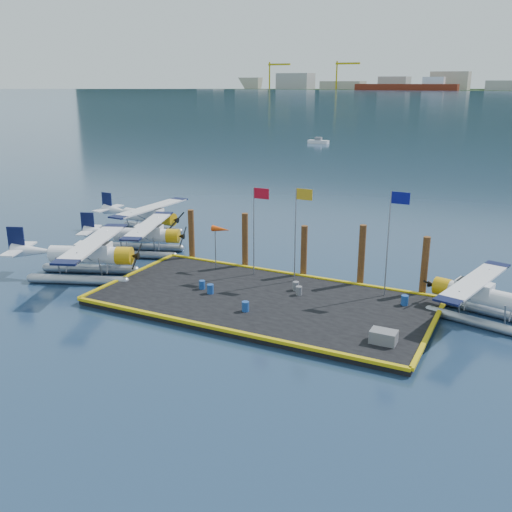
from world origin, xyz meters
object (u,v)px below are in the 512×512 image
Objects in this scene: drum_4 at (405,300)px; crate at (384,337)px; seaplane_c at (148,218)px; flagpole_blue at (392,229)px; windsock at (221,230)px; drum_5 at (296,286)px; piling_2 at (304,253)px; flagpole_red at (257,218)px; drum_2 at (299,291)px; drum_3 at (210,289)px; piling_0 at (191,236)px; piling_3 at (361,257)px; drum_1 at (245,306)px; drum_0 at (202,285)px; piling_4 at (424,268)px; seaplane_b at (145,237)px; seaplane_d at (479,298)px; flagpole_yellow at (298,221)px; seaplane_a at (89,257)px; piling_1 at (245,242)px.

crate reaches higher than drum_4.
flagpole_blue is (23.13, -6.82, 3.24)m from seaplane_c.
seaplane_c is 13.41m from windsock.
windsock is at bearing 180.00° from flagpole_blue.
drum_5 is (-6.71, -0.54, -0.02)m from drum_4.
flagpole_red is at bearing -150.20° from piling_2.
flagpole_red is 2.97m from windsock.
drum_3 is at bearing -156.20° from drum_2.
piling_3 reaches higher than piling_0.
drum_0 is at bearing 153.91° from drum_1.
flagpole_blue is at bearing -138.42° from piling_4.
drum_5 is (17.68, -8.37, -0.76)m from seaplane_c.
seaplane_b is at bearing 179.82° from piling_0.
piling_3 reaches higher than crate.
piling_4 is (12.67, 5.59, 1.32)m from drum_0.
piling_2 reaches higher than seaplane_d.
piling_2 is at bearing 160.73° from drum_4.
crate is (-3.85, -6.20, -0.61)m from seaplane_d.
flagpole_red is 0.97× the size of flagpole_yellow.
windsock is at bearing -173.25° from piling_4.
drum_5 is (4.54, 2.90, -0.01)m from drum_3.
seaplane_b is 16.38× the size of drum_2.
drum_0 is 7.39m from piling_2.
piling_3 reaches higher than seaplane_a.
piling_4 is at bearing 41.58° from flagpole_blue.
drum_1 is 0.14× the size of piling_3.
drum_5 is at bearing -17.91° from piling_0.
drum_0 is at bearing 152.41° from drum_3.
flagpole_red is 6.84m from piling_0.
crate is (0.17, -5.59, 0.03)m from drum_4.
piling_2 is at bearing 50.11° from drum_0.
flagpole_yellow reaches higher than piling_4.
flagpole_red reaches higher than drum_4.
seaplane_a is 7.68m from piling_0.
seaplane_a reaches higher than crate.
seaplane_a is 17.94× the size of drum_0.
drum_5 is at bearing -13.89° from windsock.
seaplane_d is (28.42, -7.22, -0.10)m from seaplane_c.
piling_0 reaches higher than seaplane_a.
piling_4 reaches higher than drum_2.
drum_0 is at bearing 115.75° from seaplane_d.
piling_0 reaches higher than drum_5.
piling_2 reaches higher than drum_0.
drum_4 is at bearing -12.30° from piling_1.
seaplane_b is 1.39× the size of flagpole_blue.
flagpole_yellow is 1.99× the size of windsock.
drum_5 is at bearing 58.34° from seaplane_b.
crate is at bearing -92.56° from piling_4.
drum_5 is 0.18× the size of windsock.
seaplane_d is at bearing 6.14° from drum_5.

